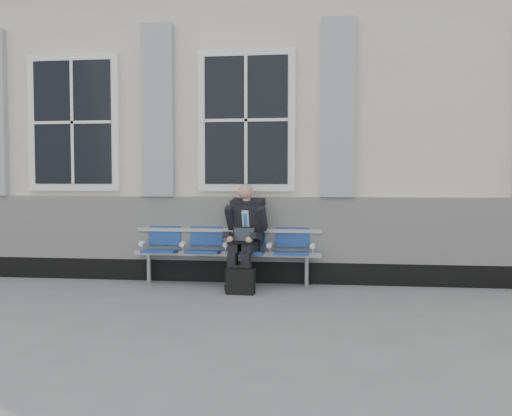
# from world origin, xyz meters

# --- Properties ---
(ground) EXTENTS (70.00, 70.00, 0.00)m
(ground) POSITION_xyz_m (0.00, 0.00, 0.00)
(ground) COLOR slate
(ground) RESTS_ON ground
(station_building) EXTENTS (14.40, 4.40, 4.49)m
(station_building) POSITION_xyz_m (-0.02, 3.47, 2.22)
(station_building) COLOR silver
(station_building) RESTS_ON ground
(bench) EXTENTS (2.60, 0.47, 0.91)m
(bench) POSITION_xyz_m (0.09, 1.32, 0.55)
(bench) COLOR #9EA0A3
(bench) RESTS_ON ground
(businessman) EXTENTS (0.57, 0.77, 1.38)m
(businessman) POSITION_xyz_m (0.37, 1.19, 0.75)
(businessman) COLOR black
(businessman) RESTS_ON ground
(briefcase) EXTENTS (0.36, 0.17, 0.36)m
(briefcase) POSITION_xyz_m (0.39, 0.64, 0.17)
(briefcase) COLOR black
(briefcase) RESTS_ON ground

